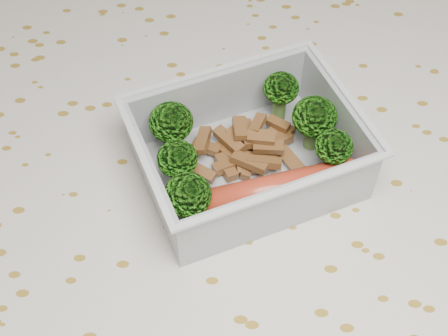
{
  "coord_description": "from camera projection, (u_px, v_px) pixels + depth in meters",
  "views": [
    {
      "loc": [
        0.0,
        -0.3,
        1.16
      ],
      "look_at": [
        -0.0,
        -0.01,
        0.78
      ],
      "focal_mm": 50.0,
      "sensor_mm": 36.0,
      "label": 1
    }
  ],
  "objects": [
    {
      "name": "lunch_container",
      "position": [
        248.0,
        157.0,
        0.49
      ],
      "size": [
        0.21,
        0.19,
        0.06
      ],
      "color": "silver",
      "rests_on": "tablecloth"
    },
    {
      "name": "meat_pile",
      "position": [
        250.0,
        148.0,
        0.51
      ],
      "size": [
        0.1,
        0.07,
        0.03
      ],
      "color": "brown",
      "rests_on": "lunch_container"
    },
    {
      "name": "broccoli_florets",
      "position": [
        241.0,
        140.0,
        0.48
      ],
      "size": [
        0.16,
        0.14,
        0.05
      ],
      "color": "#608C3F",
      "rests_on": "lunch_container"
    },
    {
      "name": "tablecloth",
      "position": [
        225.0,
        204.0,
        0.54
      ],
      "size": [
        1.46,
        0.96,
        0.19
      ],
      "color": "silver",
      "rests_on": "dining_table"
    },
    {
      "name": "sausage",
      "position": [
        272.0,
        189.0,
        0.47
      ],
      "size": [
        0.14,
        0.06,
        0.02
      ],
      "color": "#B8351E",
      "rests_on": "lunch_container"
    },
    {
      "name": "dining_table",
      "position": [
        225.0,
        235.0,
        0.58
      ],
      "size": [
        1.4,
        0.9,
        0.75
      ],
      "color": "brown",
      "rests_on": "ground"
    }
  ]
}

